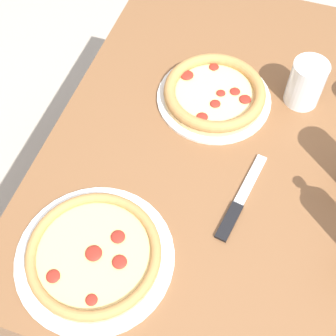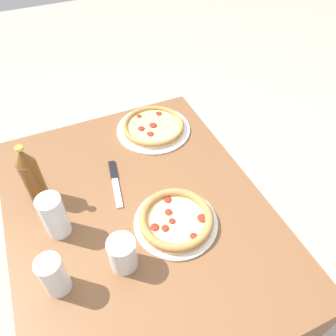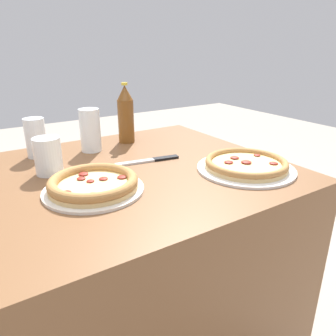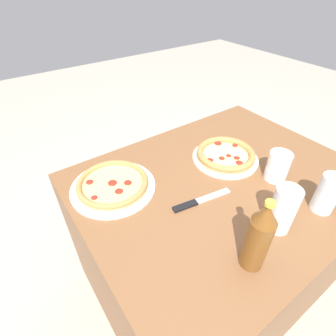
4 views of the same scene
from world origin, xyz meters
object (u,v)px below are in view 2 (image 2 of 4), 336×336
object	(u,v)px
pizza_veggie	(153,127)
glass_water	(55,218)
pizza_salami	(176,220)
glass_lemonade	(123,254)
beer_bottle	(31,175)
glass_cola	(54,276)
knife	(115,181)

from	to	relation	value
pizza_veggie	glass_water	world-z (taller)	glass_water
pizza_salami	glass_water	bearing A→B (deg)	70.19
glass_lemonade	beer_bottle	size ratio (longest dim) A/B	0.48
pizza_veggie	glass_water	distance (m)	0.58
glass_lemonade	glass_water	size ratio (longest dim) A/B	0.72
glass_cola	glass_water	distance (m)	0.19
pizza_veggie	glass_cola	world-z (taller)	glass_cola
glass_cola	beer_bottle	world-z (taller)	beer_bottle
beer_bottle	knife	distance (m)	0.29
pizza_veggie	glass_cola	xyz separation A→B (m)	(-0.53, 0.50, 0.05)
pizza_veggie	knife	distance (m)	0.32
pizza_veggie	knife	world-z (taller)	pizza_veggie
glass_cola	glass_water	xyz separation A→B (m)	(0.19, -0.04, 0.01)
pizza_veggie	glass_cola	size ratio (longest dim) A/B	2.24
glass_cola	beer_bottle	size ratio (longest dim) A/B	0.58
pizza_salami	glass_cola	distance (m)	0.40
glass_water	pizza_salami	bearing A→B (deg)	-109.81
pizza_veggie	glass_lemonade	bearing A→B (deg)	149.89
glass_cola	glass_water	bearing A→B (deg)	-11.56
pizza_salami	glass_water	world-z (taller)	glass_water
knife	pizza_veggie	bearing A→B (deg)	-48.05
pizza_salami	knife	world-z (taller)	pizza_salami
glass_water	knife	size ratio (longest dim) A/B	0.70
pizza_salami	beer_bottle	xyz separation A→B (m)	(0.29, 0.39, 0.09)
beer_bottle	pizza_veggie	bearing A→B (deg)	-70.58
pizza_veggie	glass_water	xyz separation A→B (m)	(-0.34, 0.46, 0.05)
glass_water	knife	xyz separation A→B (m)	(0.13, -0.23, -0.07)
glass_lemonade	knife	size ratio (longest dim) A/B	0.51
pizza_veggie	glass_lemonade	xyz separation A→B (m)	(-0.54, 0.31, 0.04)
pizza_salami	beer_bottle	size ratio (longest dim) A/B	1.15
glass_water	knife	world-z (taller)	glass_water
glass_cola	glass_water	size ratio (longest dim) A/B	0.88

